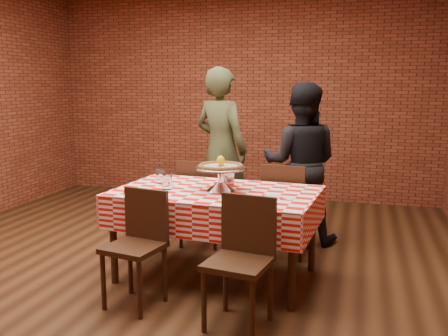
% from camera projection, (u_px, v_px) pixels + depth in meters
% --- Properties ---
extents(ground, '(6.00, 6.00, 0.00)m').
position_uv_depth(ground, '(161.00, 268.00, 4.41)').
color(ground, black).
rests_on(ground, ground).
extents(back_wall, '(5.50, 0.00, 5.50)m').
position_uv_depth(back_wall, '(241.00, 96.00, 7.01)').
color(back_wall, maroon).
rests_on(back_wall, ground).
extents(table, '(1.72, 1.11, 0.75)m').
position_uv_depth(table, '(216.00, 234.00, 4.17)').
color(table, '#341C0F').
rests_on(table, ground).
extents(tablecloth, '(1.75, 1.15, 0.28)m').
position_uv_depth(tablecloth, '(216.00, 207.00, 4.13)').
color(tablecloth, red).
rests_on(tablecloth, table).
extents(pizza_stand, '(0.51, 0.51, 0.19)m').
position_uv_depth(pizza_stand, '(221.00, 179.00, 4.08)').
color(pizza_stand, silver).
rests_on(pizza_stand, tablecloth).
extents(pizza, '(0.44, 0.44, 0.03)m').
position_uv_depth(pizza, '(221.00, 167.00, 4.06)').
color(pizza, '#CAB78A').
rests_on(pizza, pizza_stand).
extents(lemon, '(0.08, 0.08, 0.09)m').
position_uv_depth(lemon, '(221.00, 161.00, 4.06)').
color(lemon, yellow).
rests_on(lemon, pizza).
extents(water_glass_left, '(0.09, 0.09, 0.13)m').
position_uv_depth(water_glass_left, '(167.00, 182.00, 4.13)').
color(water_glass_left, white).
rests_on(water_glass_left, tablecloth).
extents(water_glass_right, '(0.09, 0.09, 0.13)m').
position_uv_depth(water_glass_right, '(160.00, 176.00, 4.38)').
color(water_glass_right, white).
rests_on(water_glass_right, tablecloth).
extents(side_plate, '(0.15, 0.15, 0.01)m').
position_uv_depth(side_plate, '(274.00, 197.00, 3.85)').
color(side_plate, white).
rests_on(side_plate, tablecloth).
extents(sweetener_packet_a, '(0.06, 0.05, 0.00)m').
position_uv_depth(sweetener_packet_a, '(277.00, 200.00, 3.77)').
color(sweetener_packet_a, white).
rests_on(sweetener_packet_a, tablecloth).
extents(sweetener_packet_b, '(0.06, 0.06, 0.00)m').
position_uv_depth(sweetener_packet_b, '(289.00, 200.00, 3.77)').
color(sweetener_packet_b, white).
rests_on(sweetener_packet_b, tablecloth).
extents(condiment_caddy, '(0.11, 0.10, 0.13)m').
position_uv_depth(condiment_caddy, '(229.00, 177.00, 4.33)').
color(condiment_caddy, silver).
rests_on(condiment_caddy, tablecloth).
extents(chair_near_left, '(0.44, 0.44, 0.86)m').
position_uv_depth(chair_near_left, '(134.00, 250.00, 3.61)').
color(chair_near_left, '#341C0F').
rests_on(chair_near_left, ground).
extents(chair_near_right, '(0.46, 0.46, 0.88)m').
position_uv_depth(chair_near_right, '(238.00, 265.00, 3.29)').
color(chair_near_right, '#341C0F').
rests_on(chair_near_right, ground).
extents(chair_far_left, '(0.44, 0.44, 0.89)m').
position_uv_depth(chair_far_left, '(202.00, 202.00, 5.03)').
color(chair_far_left, '#341C0F').
rests_on(chair_far_left, ground).
extents(chair_far_right, '(0.46, 0.46, 0.90)m').
position_uv_depth(chair_far_right, '(287.00, 209.00, 4.73)').
color(chair_far_right, '#341C0F').
rests_on(chair_far_right, ground).
extents(diner_olive, '(0.78, 0.65, 1.82)m').
position_uv_depth(diner_olive, '(221.00, 149.00, 5.51)').
color(diner_olive, '#3E4427').
rests_on(diner_olive, ground).
extents(diner_black, '(0.82, 0.65, 1.65)m').
position_uv_depth(diner_black, '(301.00, 163.00, 5.07)').
color(diner_black, black).
rests_on(diner_black, ground).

